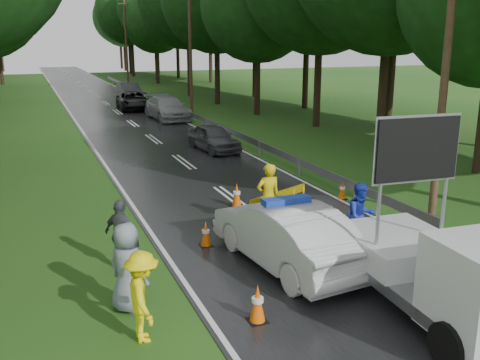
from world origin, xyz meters
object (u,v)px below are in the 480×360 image
work_truck (447,271)px  civilian (361,216)px  police_sedan (286,235)px  queue_car_second (167,108)px  barrier (279,200)px  queue_car_third (134,101)px  queue_car_first (213,138)px  officer (268,197)px  queue_car_fourth (129,91)px

work_truck → civilian: (0.60, 3.75, -0.15)m
police_sedan → queue_car_second: (3.40, 24.85, -0.02)m
police_sedan → work_truck: work_truck is taller
barrier → queue_car_second: bearing=59.5°
police_sedan → barrier: bearing=-118.8°
queue_car_third → queue_car_first: bearing=-84.9°
civilian → queue_car_third: 30.59m
work_truck → queue_car_second: (1.70, 28.35, -0.27)m
work_truck → civilian: work_truck is taller
work_truck → queue_car_first: size_ratio=1.30×
work_truck → queue_car_third: work_truck is taller
barrier → officer: size_ratio=1.16×
civilian → queue_car_second: size_ratio=0.34×
queue_car_fourth → barrier: bearing=-93.6°
queue_car_second → queue_car_third: 6.11m
queue_car_first → police_sedan: bearing=-108.5°
work_truck → queue_car_first: bearing=89.9°
queue_car_second → officer: bearing=-100.0°
police_sedan → queue_car_first: police_sedan is taller
civilian → officer: bearing=124.6°
police_sedan → queue_car_fourth: police_sedan is taller
work_truck → officer: work_truck is taller
barrier → queue_car_fourth: (2.10, 35.29, -0.01)m
work_truck → civilian: bearing=84.7°
police_sedan → queue_car_first: bearing=-108.2°
barrier → queue_car_first: queue_car_first is taller
barrier → civilian: 2.75m
police_sedan → civilian: (2.30, 0.25, 0.10)m
queue_car_second → queue_car_fourth: (-0.17, 13.18, -0.01)m
police_sedan → officer: (0.68, 2.49, 0.19)m
queue_car_first → queue_car_third: size_ratio=0.77×
barrier → queue_car_second: (2.26, 22.11, -0.00)m
work_truck → barrier: 6.27m
work_truck → queue_car_second: bearing=90.4°
barrier → civilian: civilian is taller
queue_car_second → queue_car_third: bearing=97.8°
officer → queue_car_third: size_ratio=0.40×
civilian → queue_car_second: (1.10, 24.59, -0.12)m
work_truck → queue_car_third: bearing=92.9°
police_sedan → civilian: 2.32m
queue_car_third → queue_car_fourth: 7.25m
civilian → police_sedan: bearing=-175.1°
barrier → queue_car_first: size_ratio=0.60×
work_truck → officer: size_ratio=2.53×
officer → queue_car_first: bearing=-100.9°
barrier → queue_car_third: 28.13m
officer → queue_car_second: (2.72, 22.36, -0.21)m
police_sedan → work_truck: size_ratio=0.99×
queue_car_fourth → queue_car_first: bearing=-91.0°
police_sedan → officer: size_ratio=2.52×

